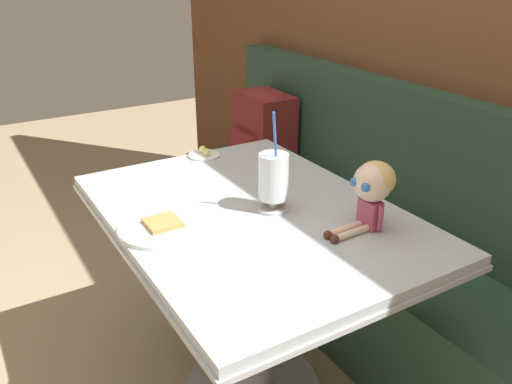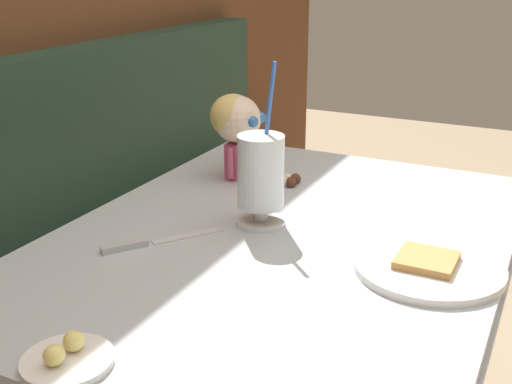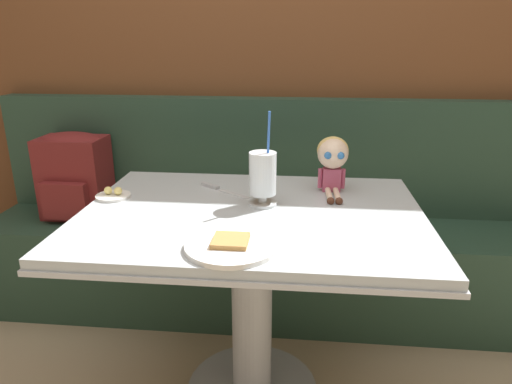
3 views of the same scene
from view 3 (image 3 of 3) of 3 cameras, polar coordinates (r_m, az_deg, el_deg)
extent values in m
cube|color=brown|center=(2.27, 1.89, 16.78)|extent=(4.40, 0.08, 2.40)
cube|color=#233D2D|center=(2.25, 1.14, -9.18)|extent=(2.60, 0.48, 0.45)
cube|color=#233D2D|center=(2.24, 1.61, 4.49)|extent=(2.60, 0.10, 0.55)
cube|color=#B2BCC1|center=(1.50, -0.55, -2.84)|extent=(1.10, 0.80, 0.03)
cube|color=#B7BABF|center=(1.51, -0.54, -3.65)|extent=(1.11, 0.81, 0.02)
cylinder|color=#A5A8AD|center=(1.67, -0.51, -14.34)|extent=(0.14, 0.14, 0.65)
cylinder|color=white|center=(1.24, -3.06, -6.64)|extent=(0.25, 0.25, 0.01)
cube|color=#B78447|center=(1.24, -3.14, -5.99)|extent=(0.10, 0.10, 0.01)
cylinder|color=silver|center=(1.55, 0.81, -1.42)|extent=(0.10, 0.10, 0.01)
cylinder|color=silver|center=(1.54, 0.81, -0.73)|extent=(0.03, 0.03, 0.03)
cylinder|color=silver|center=(1.51, 0.82, 2.31)|extent=(0.09, 0.09, 0.14)
cylinder|color=brown|center=(1.52, 0.82, 1.94)|extent=(0.08, 0.08, 0.12)
cylinder|color=blue|center=(1.48, 1.52, 5.78)|extent=(0.02, 0.03, 0.22)
cylinder|color=white|center=(1.69, -17.15, -0.48)|extent=(0.12, 0.12, 0.01)
sphere|color=#F4E07A|center=(1.70, -17.74, 0.18)|extent=(0.03, 0.03, 0.03)
sphere|color=#F4E07A|center=(1.68, -16.61, 0.14)|extent=(0.03, 0.03, 0.03)
cube|color=silver|center=(1.65, -2.74, -0.24)|extent=(0.13, 0.10, 0.00)
cube|color=#B2B5BA|center=(1.73, -5.65, 0.78)|extent=(0.08, 0.06, 0.01)
cube|color=#B74C6B|center=(1.70, 9.27, 1.53)|extent=(0.07, 0.04, 0.08)
sphere|color=beige|center=(1.67, 9.44, 4.72)|extent=(0.11, 0.11, 0.11)
ellipsoid|color=#D8B766|center=(1.68, 9.42, 5.08)|extent=(0.12, 0.11, 0.10)
sphere|color=#2D6BB2|center=(1.62, 8.84, 4.46)|extent=(0.03, 0.03, 0.03)
sphere|color=#2D6BB2|center=(1.63, 10.38, 4.42)|extent=(0.03, 0.03, 0.03)
cylinder|color=beige|center=(1.63, 8.98, -0.38)|extent=(0.02, 0.12, 0.02)
cylinder|color=beige|center=(1.63, 9.95, -0.40)|extent=(0.02, 0.12, 0.02)
sphere|color=#4C2819|center=(1.58, 9.17, -1.10)|extent=(0.03, 0.03, 0.03)
sphere|color=#4C2819|center=(1.58, 10.18, -1.12)|extent=(0.03, 0.03, 0.03)
cylinder|color=#B74C6B|center=(1.69, 7.89, 1.70)|extent=(0.02, 0.02, 0.07)
cylinder|color=#B74C6B|center=(1.70, 10.65, 1.63)|extent=(0.02, 0.02, 0.07)
cube|color=maroon|center=(2.35, -21.32, 1.70)|extent=(0.30, 0.20, 0.38)
cube|color=maroon|center=(2.27, -22.41, -1.03)|extent=(0.21, 0.05, 0.17)
ellipsoid|color=maroon|center=(2.31, -21.85, 5.97)|extent=(0.29, 0.19, 0.07)
camera|label=1|loc=(1.29, 68.76, 15.41)|focal=37.32mm
camera|label=2|loc=(1.50, -47.05, 11.53)|focal=45.60mm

